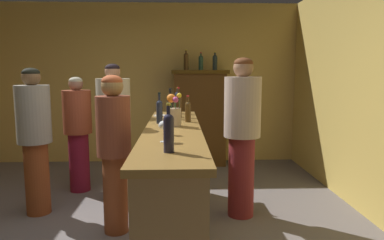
{
  "coord_description": "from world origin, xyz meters",
  "views": [
    {
      "loc": [
        0.63,
        -3.1,
        1.56
      ],
      "look_at": [
        0.75,
        0.03,
        1.13
      ],
      "focal_mm": 33.06,
      "sensor_mm": 36.0,
      "label": 1
    }
  ],
  "objects": [
    {
      "name": "wine_glass_mid",
      "position": [
        0.53,
        1.04,
        1.15
      ],
      "size": [
        0.08,
        0.08,
        0.15
      ],
      "color": "white",
      "rests_on": "bar_counter"
    },
    {
      "name": "display_bottle_center",
      "position": [
        1.23,
        2.73,
        1.72
      ],
      "size": [
        0.08,
        0.08,
        0.29
      ],
      "color": "#222F30",
      "rests_on": "display_cabinet"
    },
    {
      "name": "flower_arrangement",
      "position": [
        0.59,
        0.27,
        1.17
      ],
      "size": [
        0.14,
        0.14,
        0.32
      ],
      "color": "tan",
      "rests_on": "bar_counter"
    },
    {
      "name": "wall_back",
      "position": [
        0.0,
        3.05,
        1.35
      ],
      "size": [
        5.4,
        0.12,
        2.7
      ],
      "primitive_type": "cube",
      "color": "tan",
      "rests_on": "ground"
    },
    {
      "name": "wine_bottle_syrah",
      "position": [
        0.62,
        1.3,
        1.19
      ],
      "size": [
        0.08,
        0.08,
        0.33
      ],
      "color": "#202637",
      "rests_on": "bar_counter"
    },
    {
      "name": "display_cabinet",
      "position": [
        0.98,
        2.73,
        0.83
      ],
      "size": [
        0.92,
        0.44,
        1.58
      ],
      "color": "#4A2D11",
      "rests_on": "ground"
    },
    {
      "name": "patron_redhead",
      "position": [
        -0.68,
        1.47,
        0.81
      ],
      "size": [
        0.36,
        0.36,
        1.49
      ],
      "rotation": [
        0.0,
        0.0,
        -1.13
      ],
      "color": "maroon",
      "rests_on": "ground"
    },
    {
      "name": "wine_bottle_rose",
      "position": [
        0.73,
        0.56,
        1.16
      ],
      "size": [
        0.06,
        0.06,
        0.28
      ],
      "color": "#4A3315",
      "rests_on": "bar_counter"
    },
    {
      "name": "display_bottle_left",
      "position": [
        0.75,
        2.73,
        1.74
      ],
      "size": [
        0.08,
        0.08,
        0.33
      ],
      "color": "#4A3115",
      "rests_on": "display_cabinet"
    },
    {
      "name": "display_bottle_midleft",
      "position": [
        1.0,
        2.73,
        1.71
      ],
      "size": [
        0.08,
        0.08,
        0.28
      ],
      "color": "#264532",
      "rests_on": "display_cabinet"
    },
    {
      "name": "wine_glass_front",
      "position": [
        0.54,
        -0.2,
        1.13
      ],
      "size": [
        0.07,
        0.07,
        0.14
      ],
      "color": "white",
      "rests_on": "bar_counter"
    },
    {
      "name": "bartender",
      "position": [
        1.3,
        0.58,
        0.93
      ],
      "size": [
        0.39,
        0.39,
        1.7
      ],
      "rotation": [
        0.0,
        0.0,
        2.9
      ],
      "color": "maroon",
      "rests_on": "ground"
    },
    {
      "name": "bar_counter",
      "position": [
        0.57,
        0.13,
        0.52
      ],
      "size": [
        0.52,
        2.76,
        1.04
      ],
      "color": "olive",
      "rests_on": "ground"
    },
    {
      "name": "patron_in_navy",
      "position": [
        0.01,
        0.22,
        0.85
      ],
      "size": [
        0.32,
        0.32,
        1.53
      ],
      "rotation": [
        0.0,
        0.0,
        -0.32
      ],
      "color": "brown",
      "rests_on": "ground"
    },
    {
      "name": "patron_in_grey",
      "position": [
        -0.93,
        0.72,
        0.88
      ],
      "size": [
        0.36,
        0.36,
        1.6
      ],
      "rotation": [
        0.0,
        0.0,
        -0.63
      ],
      "color": "brown",
      "rests_on": "ground"
    },
    {
      "name": "wine_glass_rear",
      "position": [
        0.52,
        -0.49,
        1.16
      ],
      "size": [
        0.08,
        0.08,
        0.16
      ],
      "color": "white",
      "rests_on": "bar_counter"
    },
    {
      "name": "wine_bottle_merlot",
      "position": [
        0.44,
        0.46,
        1.17
      ],
      "size": [
        0.06,
        0.06,
        0.32
      ],
      "color": "#1E2536",
      "rests_on": "bar_counter"
    },
    {
      "name": "patron_tall",
      "position": [
        -0.13,
        1.03,
        0.9
      ],
      "size": [
        0.39,
        0.39,
        1.65
      ],
      "rotation": [
        0.0,
        0.0,
        -1.1
      ],
      "color": "#BCAB8C",
      "rests_on": "ground"
    },
    {
      "name": "wine_bottle_riesling",
      "position": [
        0.54,
        0.83,
        1.19
      ],
      "size": [
        0.07,
        0.07,
        0.34
      ],
      "color": "black",
      "rests_on": "bar_counter"
    },
    {
      "name": "cheese_plate",
      "position": [
        0.41,
        1.05,
        1.04
      ],
      "size": [
        0.15,
        0.15,
        0.01
      ],
      "primitive_type": "cylinder",
      "color": "white",
      "rests_on": "bar_counter"
    },
    {
      "name": "wine_bottle_malbec",
      "position": [
        0.63,
        0.94,
        1.19
      ],
      "size": [
        0.07,
        0.07,
        0.35
      ],
      "color": "#442E17",
      "rests_on": "bar_counter"
    },
    {
      "name": "wine_bottle_chardonnay",
      "position": [
        0.56,
        -0.84,
        1.18
      ],
      "size": [
        0.07,
        0.07,
        0.32
      ],
      "color": "#232139",
      "rests_on": "bar_counter"
    }
  ]
}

